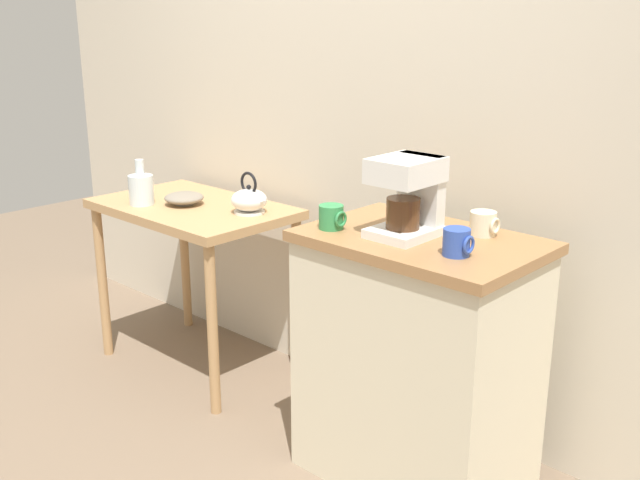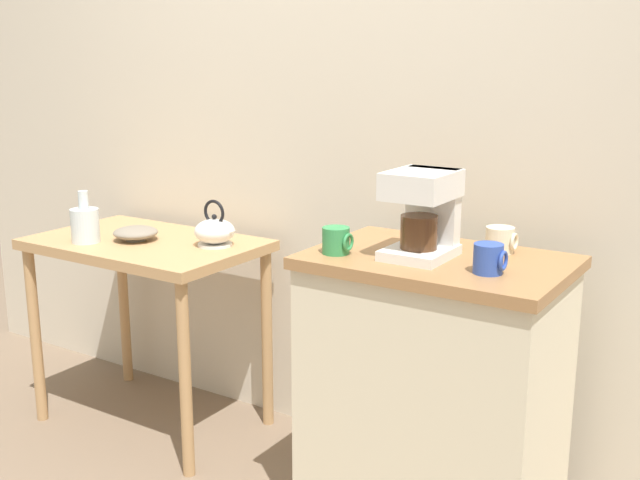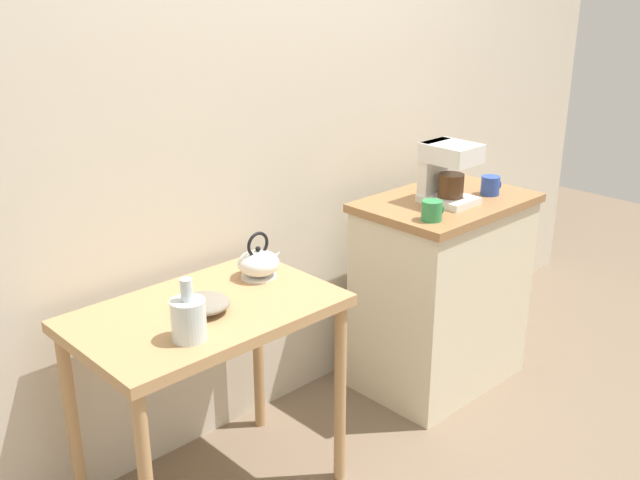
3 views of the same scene
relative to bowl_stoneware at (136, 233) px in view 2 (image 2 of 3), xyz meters
The scene contains 11 objects.
ground_plane 1.06m from the bowl_stoneware, ahead, with size 8.00×8.00×0.00m, color #7A6651.
back_wall 1.07m from the bowl_stoneware, 27.96° to the left, with size 4.40×0.10×2.80m, color beige.
wooden_table 0.14m from the bowl_stoneware, 50.76° to the left, with size 0.89×0.56×0.77m.
kitchen_counter 1.33m from the bowl_stoneware, ahead, with size 0.77×0.52×0.90m.
bowl_stoneware is the anchor object (origin of this frame).
teakettle 0.33m from the bowl_stoneware, 17.92° to the left, with size 0.19×0.15×0.18m.
glass_carafe_vase 0.19m from the bowl_stoneware, 139.12° to the right, with size 0.11×0.11×0.20m.
coffee_maker 1.26m from the bowl_stoneware, ahead, with size 0.18×0.22×0.26m.
mug_small_cream 1.44m from the bowl_stoneware, ahead, with size 0.09×0.09×0.08m.
mug_blue 1.49m from the bowl_stoneware, ahead, with size 0.09×0.08×0.08m.
mug_tall_green 1.03m from the bowl_stoneware, ahead, with size 0.09×0.08×0.08m.
Camera 2 is at (1.53, -2.05, 1.49)m, focal length 43.93 mm.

